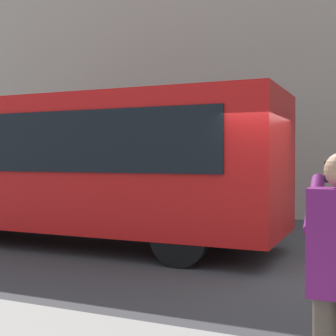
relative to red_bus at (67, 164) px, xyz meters
The scene contains 2 objects.
ground_plane 5.32m from the red_bus, behind, with size 60.00×60.00×0.00m, color #38383A.
red_bus is the anchor object (origin of this frame).
Camera 1 is at (-0.98, 7.81, 1.82)m, focal length 51.07 mm.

